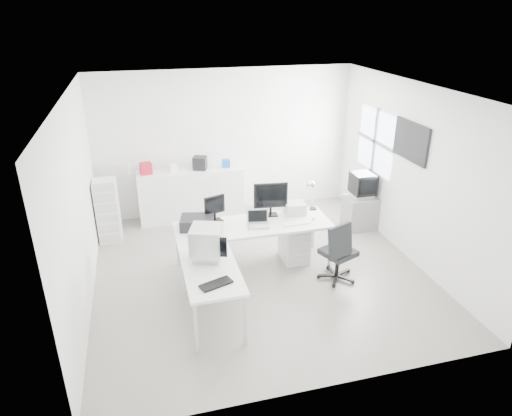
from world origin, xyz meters
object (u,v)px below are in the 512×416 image
object	(u,v)px
lcd_monitor_large	(271,199)
laptop	(258,220)
drawer_pedestal	(294,243)
crt_monitor	(207,242)
crt_tv	(363,186)
laser_printer	(295,208)
filing_cabinet	(108,211)
side_desk	(212,292)
lcd_monitor_small	(215,209)
office_chair	(338,249)
tv_cabinet	(360,212)
inkjet_printer	(197,223)
main_desk	(253,246)
sideboard	(191,194)

from	to	relation	value
lcd_monitor_large	laptop	size ratio (longest dim) A/B	1.69
drawer_pedestal	crt_monitor	world-z (taller)	crt_monitor
crt_tv	laser_printer	bearing A→B (deg)	-157.33
laser_printer	filing_cabinet	size ratio (longest dim) A/B	0.29
crt_monitor	laser_printer	bearing A→B (deg)	52.63
side_desk	lcd_monitor_small	xyz separation A→B (m)	(0.30, 1.35, 0.59)
office_chair	crt_monitor	bearing A→B (deg)	162.72
lcd_monitor_small	filing_cabinet	xyz separation A→B (m)	(-1.67, 1.33, -0.41)
lcd_monitor_large	laptop	bearing A→B (deg)	-123.91
side_desk	lcd_monitor_large	distance (m)	1.92
crt_monitor	drawer_pedestal	bearing A→B (deg)	49.00
office_chair	tv_cabinet	distance (m)	1.91
inkjet_printer	laser_printer	size ratio (longest dim) A/B	1.51
laser_printer	office_chair	world-z (taller)	office_chair
filing_cabinet	tv_cabinet	bearing A→B (deg)	-9.08
laptop	main_desk	bearing A→B (deg)	126.29
drawer_pedestal	lcd_monitor_large	size ratio (longest dim) A/B	1.07
inkjet_printer	office_chair	distance (m)	2.16
inkjet_printer	laptop	distance (m)	0.92
tv_cabinet	crt_tv	distance (m)	0.53
drawer_pedestal	lcd_monitor_large	bearing A→B (deg)	150.26
main_desk	filing_cabinet	bearing A→B (deg)	144.68
laser_printer	office_chair	xyz separation A→B (m)	(0.39, -0.89, -0.34)
tv_cabinet	lcd_monitor_large	bearing A→B (deg)	-162.50
sideboard	filing_cabinet	bearing A→B (deg)	-161.63
laser_printer	crt_monitor	xyz separation A→B (m)	(-1.60, -1.07, 0.16)
crt_tv	filing_cabinet	xyz separation A→B (m)	(-4.50, 0.72, -0.29)
main_desk	laptop	distance (m)	0.50
main_desk	filing_cabinet	world-z (taller)	filing_cabinet
inkjet_printer	laptop	bearing A→B (deg)	0.49
laser_printer	lcd_monitor_small	bearing A→B (deg)	-178.74
main_desk	side_desk	bearing A→B (deg)	-127.69
lcd_monitor_large	crt_monitor	xyz separation A→B (m)	(-1.20, -1.10, -0.03)
lcd_monitor_small	office_chair	world-z (taller)	lcd_monitor_small
inkjet_printer	lcd_monitor_small	bearing A→B (deg)	39.58
drawer_pedestal	crt_tv	xyz separation A→B (m)	(1.58, 0.81, 0.54)
inkjet_printer	laser_printer	bearing A→B (deg)	17.31
side_desk	crt_tv	size ratio (longest dim) A/B	2.80
lcd_monitor_small	inkjet_printer	bearing A→B (deg)	-171.61
laptop	laser_printer	bearing A→B (deg)	34.29
lcd_monitor_large	filing_cabinet	bearing A→B (deg)	159.44
main_desk	inkjet_printer	xyz separation A→B (m)	(-0.85, 0.10, 0.46)
crt_monitor	tv_cabinet	world-z (taller)	crt_monitor
inkjet_printer	filing_cabinet	distance (m)	2.04
lcd_monitor_small	filing_cabinet	size ratio (longest dim) A/B	0.38
inkjet_printer	drawer_pedestal	bearing A→B (deg)	11.17
main_desk	lcd_monitor_large	xyz separation A→B (m)	(0.35, 0.25, 0.65)
lcd_monitor_small	laser_printer	size ratio (longest dim) A/B	1.31
side_desk	crt_monitor	xyz separation A→B (m)	(0.00, 0.25, 0.63)
laptop	lcd_monitor_large	bearing A→B (deg)	59.12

